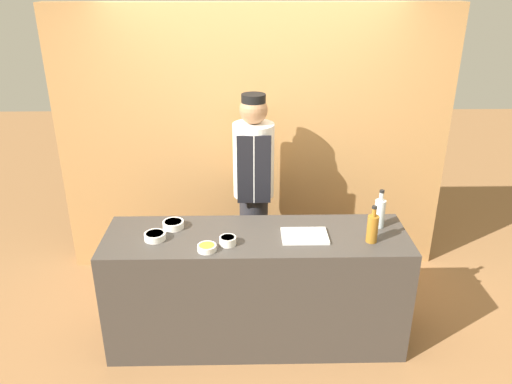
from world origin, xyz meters
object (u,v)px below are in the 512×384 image
Objects in this scene: sauce_bowl_white at (155,236)px; cutting_board at (305,236)px; sauce_bowl_green at (228,240)px; sauce_bowl_yellow at (207,248)px; bottle_clear at (380,212)px; bottle_amber at (372,228)px; chef_center at (254,187)px; sauce_bowl_orange at (173,224)px.

cutting_board is at bearing 0.55° from sauce_bowl_white.
sauce_bowl_yellow is (-0.14, -0.08, -0.01)m from sauce_bowl_green.
bottle_clear is at bearing 15.27° from cutting_board.
bottle_amber is (1.51, -0.06, 0.08)m from sauce_bowl_white.
bottle_clear is 1.08m from chef_center.
sauce_bowl_yellow is at bearing -149.93° from sauce_bowl_green.
sauce_bowl_orange is at bearing 179.64° from bottle_clear.
cutting_board is at bearing -64.85° from chef_center.
bottle_clear is at bearing 5.78° from sauce_bowl_white.
sauce_bowl_green is at bearing -178.75° from bottle_amber.
sauce_bowl_green is 0.55m from cutting_board.
sauce_bowl_yellow is at bearing -23.26° from sauce_bowl_white.
sauce_bowl_orange is 0.96m from cutting_board.
sauce_bowl_green is at bearing -102.97° from chef_center.
sauce_bowl_orange is at bearing 128.86° from sauce_bowl_yellow.
sauce_bowl_orange is at bearing 170.60° from bottle_amber.
sauce_bowl_yellow is 0.40× the size of cutting_board.
chef_center reaches higher than sauce_bowl_yellow.
chef_center is at bearing 77.03° from sauce_bowl_green.
bottle_amber reaches higher than cutting_board.
sauce_bowl_white is at bearing 156.74° from sauce_bowl_yellow.
bottle_amber is at bearing -115.14° from bottle_clear.
bottle_amber is at bearing -2.25° from sauce_bowl_white.
sauce_bowl_yellow is at bearing -165.84° from cutting_board.
sauce_bowl_white is 0.41m from sauce_bowl_yellow.
cutting_board is (1.05, 0.01, -0.02)m from sauce_bowl_white.
cutting_board is 0.47m from bottle_amber.
chef_center is at bearing 115.15° from cutting_board.
sauce_bowl_white is at bearing 177.75° from bottle_amber.
cutting_board is 0.82m from chef_center.
bottle_amber is at bearing -45.21° from chef_center.
sauce_bowl_orange is 1.20× the size of sauce_bowl_yellow.
chef_center reaches higher than bottle_clear.
sauce_bowl_white is (-0.51, 0.08, -0.00)m from sauce_bowl_green.
sauce_bowl_green is at bearing -9.00° from sauce_bowl_white.
sauce_bowl_green reaches higher than sauce_bowl_orange.
bottle_amber is (0.46, -0.07, 0.10)m from cutting_board.
sauce_bowl_orange is 1.51m from bottle_clear.
sauce_bowl_yellow is 0.70m from cutting_board.
sauce_bowl_green is 0.48m from sauce_bowl_orange.
sauce_bowl_white is at bearing -174.22° from bottle_clear.
sauce_bowl_green is 0.75× the size of sauce_bowl_orange.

